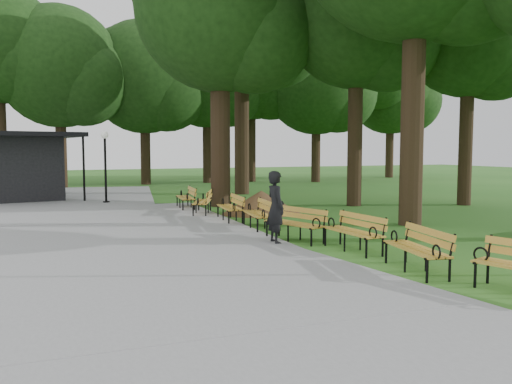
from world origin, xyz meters
name	(u,v)px	position (x,y,z in m)	size (l,w,h in m)	color
ground	(304,247)	(0.00, 0.00, 0.00)	(100.00, 100.00, 0.00)	#265D1A
path	(116,238)	(-4.00, 3.00, 0.03)	(12.00, 38.00, 0.06)	gray
person	(276,208)	(-0.43, 0.69, 0.91)	(0.67, 0.44, 1.82)	black
kiosk	(14,167)	(-6.79, 15.06, 1.55)	(4.94, 4.29, 3.09)	black
lamp_post	(105,152)	(-3.11, 12.26, 2.24)	(0.32, 0.32, 3.12)	black
dirt_mound	(261,202)	(1.67, 6.42, 0.42)	(2.47, 2.47, 0.84)	#47301C
bench_1	(416,249)	(0.80, -3.06, 0.44)	(1.90, 0.64, 0.88)	gold
bench_2	(353,232)	(0.83, -0.83, 0.44)	(1.90, 0.64, 0.88)	gold
bench_3	(294,224)	(0.19, 0.88, 0.44)	(1.90, 0.64, 0.88)	gold
bench_4	(258,214)	(0.11, 3.08, 0.44)	(1.90, 0.64, 0.88)	gold
bench_5	(230,208)	(-0.07, 5.00, 0.44)	(1.90, 0.64, 0.88)	gold
bench_6	(202,202)	(-0.37, 7.10, 0.44)	(1.90, 0.64, 0.88)	gold
bench_7	(185,198)	(-0.49, 8.95, 0.44)	(1.90, 0.64, 0.88)	gold
lawn_tree_1	(357,14)	(6.30, 7.37, 7.82)	(6.12, 6.12, 10.93)	black
lawn_tree_2	(220,8)	(1.10, 9.30, 7.96)	(6.80, 6.80, 11.43)	black
lawn_tree_4	(242,13)	(4.06, 14.46, 9.29)	(7.72, 7.72, 13.20)	black
lawn_tree_5	(469,32)	(10.73, 5.79, 7.13)	(5.40, 5.40, 9.88)	black
tree_backdrop	(231,61)	(6.62, 22.94, 8.30)	(35.94, 10.04, 16.59)	black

